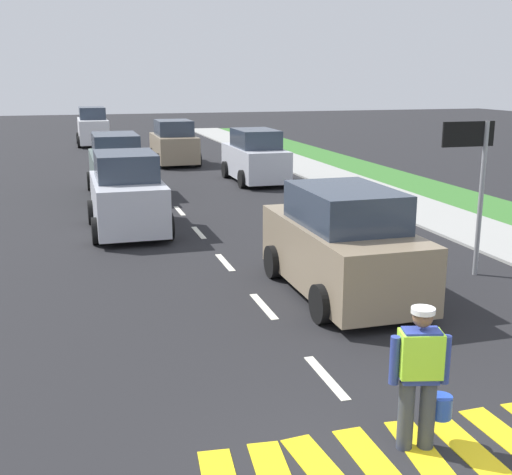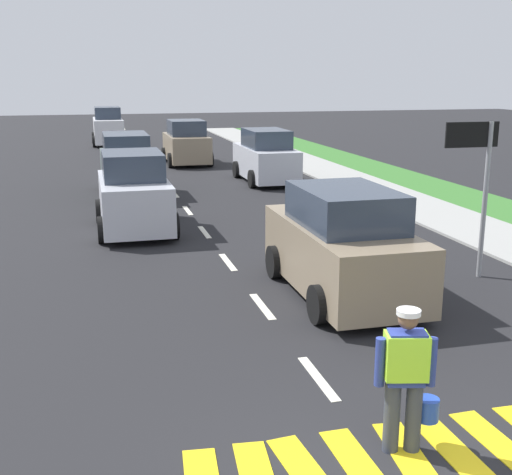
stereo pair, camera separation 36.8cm
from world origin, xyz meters
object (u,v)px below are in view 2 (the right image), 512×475
object	(u,v)px
lane_direction_sign	(477,162)
car_outgoing_ahead	(342,246)
car_oncoming_second	(127,167)
road_worker	(407,373)
car_oncoming_third	(108,127)
car_oncoming_lead	(134,195)
car_parked_far	(266,158)
car_outgoing_far	(186,144)

from	to	relation	value
lane_direction_sign	car_outgoing_ahead	world-z (taller)	lane_direction_sign
car_oncoming_second	road_worker	bearing A→B (deg)	-83.65
road_worker	car_oncoming_second	size ratio (longest dim) A/B	0.38
car_oncoming_third	car_oncoming_lead	xyz separation A→B (m)	(-0.17, -23.38, -0.07)
road_worker	car_outgoing_ahead	distance (m)	5.36
car_parked_far	car_oncoming_lead	xyz separation A→B (m)	(-5.62, -7.17, 0.02)
car_outgoing_ahead	car_oncoming_second	xyz separation A→B (m)	(-3.24, 12.07, 0.03)
car_parked_far	car_outgoing_ahead	distance (m)	13.80
car_outgoing_far	car_oncoming_second	world-z (taller)	car_oncoming_second
car_parked_far	car_oncoming_third	world-z (taller)	car_oncoming_third
car_oncoming_second	car_parked_far	bearing A→B (deg)	15.79
car_outgoing_ahead	car_parked_far	bearing A→B (deg)	80.75
car_parked_far	lane_direction_sign	bearing A→B (deg)	-86.67
lane_direction_sign	car_oncoming_lead	world-z (taller)	lane_direction_sign
car_parked_far	car_outgoing_ahead	size ratio (longest dim) A/B	0.98
road_worker	car_oncoming_lead	bearing A→B (deg)	100.16
car_outgoing_ahead	car_outgoing_far	xyz separation A→B (m)	(0.01, 19.75, -0.01)
road_worker	lane_direction_sign	bearing A→B (deg)	52.39
lane_direction_sign	car_outgoing_ahead	bearing A→B (deg)	-172.57
lane_direction_sign	car_oncoming_second	size ratio (longest dim) A/B	0.73
car_outgoing_far	car_oncoming_third	bearing A→B (deg)	107.90
car_oncoming_third	car_outgoing_far	xyz separation A→B (m)	(3.25, -10.06, -0.09)
road_worker	car_oncoming_lead	xyz separation A→B (m)	(-2.09, 11.64, 0.05)
lane_direction_sign	car_parked_far	distance (m)	13.33
car_parked_far	car_oncoming_third	xyz separation A→B (m)	(-5.45, 16.20, 0.10)
lane_direction_sign	car_outgoing_ahead	xyz separation A→B (m)	(-2.99, -0.39, -1.44)
road_worker	car_outgoing_far	size ratio (longest dim) A/B	0.44
road_worker	car_oncoming_third	size ratio (longest dim) A/B	0.39
car_oncoming_third	car_oncoming_second	bearing A→B (deg)	-90.01
road_worker	car_outgoing_far	distance (m)	24.99
car_oncoming_lead	car_oncoming_second	bearing A→B (deg)	88.33
road_worker	car_oncoming_third	xyz separation A→B (m)	(-1.92, 35.02, 0.12)
car_oncoming_lead	car_outgoing_ahead	bearing A→B (deg)	-62.16
car_outgoing_ahead	car_oncoming_lead	xyz separation A→B (m)	(-3.40, 6.44, 0.01)
lane_direction_sign	car_parked_far	bearing A→B (deg)	93.33
lane_direction_sign	car_oncoming_second	distance (m)	13.31
car_outgoing_far	car_oncoming_lead	distance (m)	13.74
road_worker	car_parked_far	xyz separation A→B (m)	(3.54, 18.81, 0.03)
car_oncoming_third	car_oncoming_second	size ratio (longest dim) A/B	0.97
car_outgoing_ahead	car_oncoming_second	bearing A→B (deg)	105.02
car_oncoming_lead	lane_direction_sign	bearing A→B (deg)	-43.45
car_parked_far	car_oncoming_second	bearing A→B (deg)	-164.21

